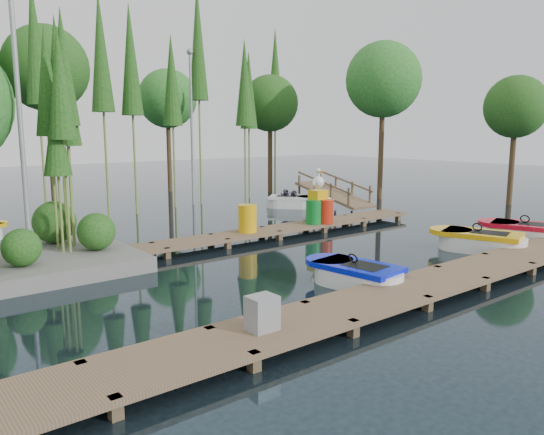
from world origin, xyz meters
TOP-DOWN VIEW (x-y plane):
  - ground_plane at (0.00, 0.00)m, footprint 90.00×90.00m
  - near_dock at (0.00, -4.50)m, footprint 18.00×1.50m
  - far_dock at (1.00, 2.50)m, footprint 15.00×1.20m
  - tree_screen at (-2.04, 10.60)m, footprint 34.42×18.53m
  - lamp_island at (-5.50, 2.50)m, footprint 0.30×0.30m
  - lamp_rear at (4.00, 11.00)m, footprint 0.30×0.30m
  - ramp at (9.00, 6.50)m, footprint 1.50×3.94m
  - boat_blue at (0.12, -3.08)m, footprint 1.45×2.63m
  - boat_red at (8.06, -3.15)m, footprint 2.15×3.12m
  - boat_yellow_near at (5.66, -2.92)m, footprint 2.07×3.04m
  - boat_white_far at (7.09, 7.32)m, footprint 2.58×2.65m
  - utility_cabinet at (-3.67, -4.50)m, footprint 0.47×0.40m
  - yellow_barrel at (1.08, 2.50)m, footprint 0.59×0.59m
  - drum_cluster at (4.11, 2.35)m, footprint 1.12×1.03m
  - seagull_post at (4.72, 2.50)m, footprint 0.53×0.28m

SIDE VIEW (x-z plane):
  - ground_plane at x=0.00m, z-range 0.00..0.00m
  - far_dock at x=1.00m, z-range -0.02..0.48m
  - near_dock at x=0.00m, z-range -0.02..0.48m
  - boat_blue at x=0.12m, z-range -0.18..0.66m
  - boat_white_far at x=7.09m, z-range -0.33..0.87m
  - boat_yellow_near at x=5.66m, z-range -0.20..0.74m
  - boat_red at x=8.06m, z-range -0.20..0.76m
  - ramp at x=9.00m, z-range -0.16..1.33m
  - utility_cabinet at x=-3.67m, z-range 0.30..0.88m
  - yellow_barrel at x=1.08m, z-range 0.30..1.19m
  - seagull_post at x=4.72m, z-range 0.45..1.29m
  - drum_cluster at x=4.11m, z-range -0.10..1.83m
  - lamp_island at x=-5.50m, z-range 0.64..7.89m
  - lamp_rear at x=4.00m, z-range 0.64..7.89m
  - tree_screen at x=-2.04m, z-range 0.96..11.27m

